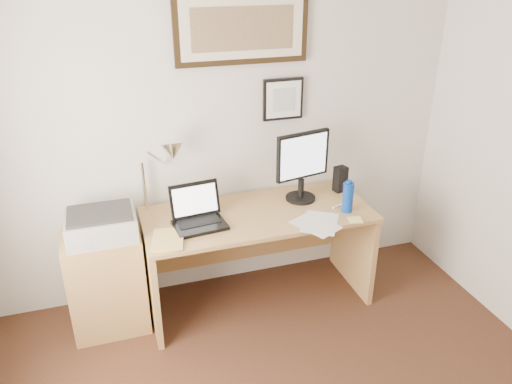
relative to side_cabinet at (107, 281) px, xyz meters
name	(u,v)px	position (x,y,z in m)	size (l,w,h in m)	color
wall_back	(222,131)	(0.92, 0.32, 0.89)	(3.50, 0.02, 2.50)	silver
side_cabinet	(107,281)	(0.00, 0.00, 0.00)	(0.50, 0.40, 0.73)	#A87F46
water_bottle	(348,197)	(1.67, -0.22, 0.49)	(0.08, 0.08, 0.22)	#0C389E
bottle_cap	(349,182)	(1.67, -0.22, 0.61)	(0.04, 0.04, 0.02)	#0C389E
speaker	(340,179)	(1.78, 0.10, 0.48)	(0.09, 0.08, 0.20)	black
paper_sheet_a	(316,225)	(1.38, -0.34, 0.39)	(0.21, 0.31, 0.00)	silver
paper_sheet_b	(320,223)	(1.42, -0.32, 0.39)	(0.22, 0.32, 0.00)	silver
sticky_pad	(356,220)	(1.67, -0.37, 0.39)	(0.09, 0.09, 0.01)	#FBE976
marker_pen	(340,205)	(1.67, -0.14, 0.39)	(0.02, 0.02, 0.14)	white
book	(152,240)	(0.31, -0.22, 0.40)	(0.20, 0.27, 0.02)	#DDBA68
desk	(254,236)	(1.07, 0.04, 0.15)	(1.60, 0.70, 0.75)	#A87F46
laptop	(198,216)	(0.64, -0.08, 0.44)	(0.36, 0.33, 0.26)	black
lcd_monitor	(302,163)	(1.44, 0.05, 0.68)	(0.42, 0.22, 0.52)	black
printer	(101,224)	(0.02, -0.02, 0.45)	(0.44, 0.34, 0.18)	#ADADAF
desk_lamp	(170,154)	(0.51, 0.13, 0.82)	(0.29, 0.27, 0.53)	silver
picture_large	(242,28)	(1.07, 0.29, 1.59)	(0.92, 0.04, 0.47)	black
picture_small	(283,99)	(1.37, 0.29, 1.09)	(0.30, 0.03, 0.30)	black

